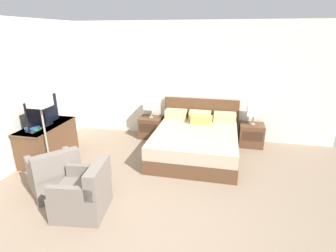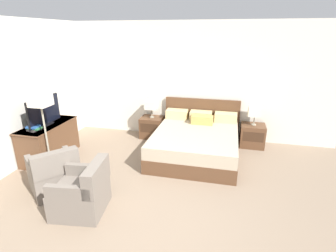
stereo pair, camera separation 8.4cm
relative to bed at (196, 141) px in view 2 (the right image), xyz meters
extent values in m
plane|color=#84705B|center=(-0.40, -2.27, -0.29)|extent=(9.82, 9.82, 0.00)
cube|color=silver|center=(-0.40, 1.03, 1.06)|extent=(6.76, 0.06, 2.69)
cube|color=silver|center=(-3.21, -0.94, 1.06)|extent=(0.06, 5.07, 2.69)
cube|color=brown|center=(0.00, -0.09, -0.15)|extent=(1.68, 1.99, 0.28)
cube|color=tan|center=(0.00, -0.09, 0.11)|extent=(1.66, 1.97, 0.24)
cube|color=brown|center=(0.00, 0.94, 0.20)|extent=(1.74, 0.05, 0.97)
cube|color=#D6BC7F|center=(-0.56, 0.74, 0.33)|extent=(0.49, 0.28, 0.20)
cube|color=#D6BC7F|center=(0.00, 0.74, 0.33)|extent=(0.49, 0.28, 0.20)
cube|color=#D6BC7F|center=(0.56, 0.74, 0.33)|extent=(0.49, 0.28, 0.20)
cube|color=tan|center=(0.06, 0.47, 0.32)|extent=(0.47, 0.22, 0.18)
cube|color=brown|center=(-1.17, 0.71, -0.04)|extent=(0.52, 0.46, 0.50)
cube|color=#3C2718|center=(-1.17, 0.49, 0.01)|extent=(0.45, 0.01, 0.22)
cube|color=brown|center=(1.17, 0.71, -0.04)|extent=(0.52, 0.46, 0.50)
cube|color=#3C2718|center=(1.17, 0.49, 0.01)|extent=(0.45, 0.01, 0.22)
cylinder|color=gray|center=(-1.17, 0.71, 0.22)|extent=(0.11, 0.11, 0.02)
cylinder|color=gray|center=(-1.17, 0.71, 0.33)|extent=(0.02, 0.02, 0.20)
cube|color=beige|center=(-1.17, 0.71, 0.53)|extent=(0.29, 0.29, 0.21)
cylinder|color=gray|center=(1.17, 0.71, 0.22)|extent=(0.11, 0.11, 0.02)
cylinder|color=gray|center=(1.17, 0.71, 0.33)|extent=(0.02, 0.02, 0.20)
cube|color=beige|center=(1.17, 0.71, 0.53)|extent=(0.29, 0.29, 0.21)
cube|color=brown|center=(-2.87, -0.84, 0.07)|extent=(0.56, 1.22, 0.72)
cube|color=brown|center=(-2.87, -0.84, 0.41)|extent=(0.57, 1.26, 0.02)
cube|color=black|center=(-2.87, -0.86, 0.44)|extent=(0.18, 0.27, 0.02)
cube|color=black|center=(-2.87, -0.86, 0.70)|extent=(0.04, 0.88, 0.54)
cube|color=black|center=(-2.85, -0.86, 0.70)|extent=(0.01, 0.85, 0.52)
cube|color=#383333|center=(-2.87, -1.20, 0.44)|extent=(0.23, 0.23, 0.03)
cube|color=#2D7042|center=(-2.85, -1.20, 0.47)|extent=(0.24, 0.15, 0.02)
cube|color=#234C8E|center=(-2.88, -1.20, 0.50)|extent=(0.19, 0.18, 0.03)
cube|color=#70665B|center=(-2.06, -1.84, -0.09)|extent=(0.96, 0.96, 0.40)
cube|color=#70665B|center=(-1.85, -2.02, 0.29)|extent=(0.56, 0.62, 0.36)
cube|color=#70665B|center=(-2.25, -2.07, 0.20)|extent=(0.54, 0.47, 0.18)
cube|color=#70665B|center=(-1.87, -1.62, 0.20)|extent=(0.54, 0.47, 0.18)
cube|color=#70665B|center=(-1.35, -2.24, -0.09)|extent=(0.77, 0.77, 0.40)
cube|color=#70665B|center=(-1.08, -2.20, 0.29)|extent=(0.25, 0.70, 0.36)
cube|color=#70665B|center=(-1.31, -2.53, 0.20)|extent=(0.63, 0.17, 0.18)
cube|color=#70665B|center=(-1.39, -1.95, 0.20)|extent=(0.63, 0.17, 0.18)
cylinder|color=gray|center=(-2.51, -1.34, -0.28)|extent=(0.28, 0.28, 0.02)
cylinder|color=gray|center=(-2.51, -1.34, 0.35)|extent=(0.03, 0.03, 1.22)
cube|color=beige|center=(-2.51, -1.34, 1.09)|extent=(0.30, 0.30, 0.27)
camera|label=1|loc=(0.53, -5.05, 2.13)|focal=28.00mm
camera|label=2|loc=(0.61, -5.03, 2.13)|focal=28.00mm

